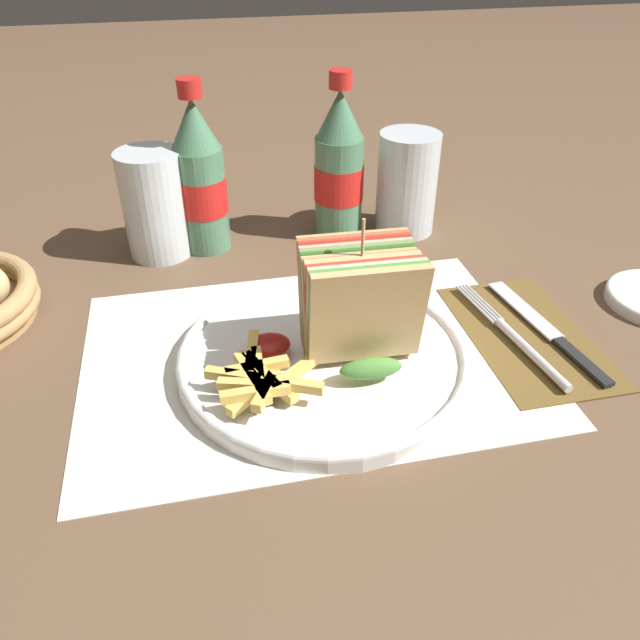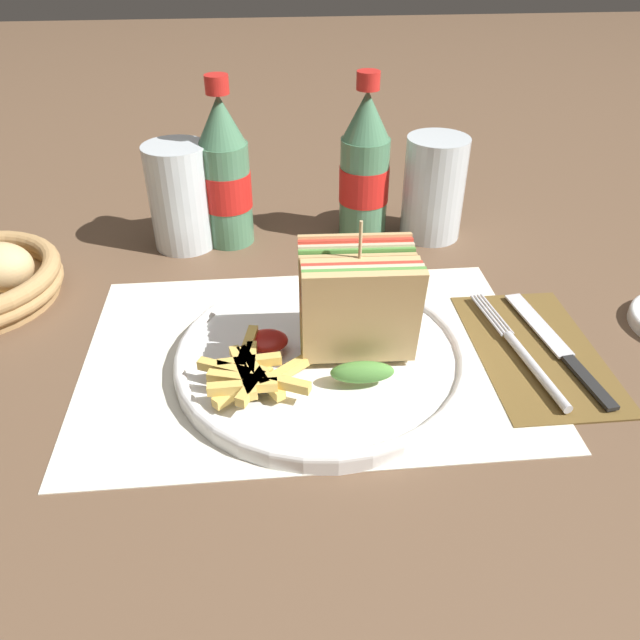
{
  "view_description": "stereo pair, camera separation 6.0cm",
  "coord_description": "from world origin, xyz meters",
  "px_view_note": "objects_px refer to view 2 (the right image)",
  "views": [
    {
      "loc": [
        -0.13,
        -0.46,
        0.38
      ],
      "look_at": [
        -0.02,
        0.02,
        0.04
      ],
      "focal_mm": 35.0,
      "sensor_mm": 36.0,
      "label": 1
    },
    {
      "loc": [
        -0.07,
        -0.47,
        0.38
      ],
      "look_at": [
        -0.02,
        0.02,
        0.04
      ],
      "focal_mm": 35.0,
      "sensor_mm": 36.0,
      "label": 2
    }
  ],
  "objects_px": {
    "fork": "(526,357)",
    "knife": "(558,347)",
    "glass_far": "(181,204)",
    "coke_bottle_near": "(225,175)",
    "glass_near": "(433,194)",
    "club_sandwich": "(358,308)",
    "plate_main": "(322,357)",
    "coke_bottle_far": "(364,170)"
  },
  "relations": [
    {
      "from": "fork",
      "to": "knife",
      "type": "distance_m",
      "value": 0.04
    },
    {
      "from": "glass_far",
      "to": "coke_bottle_near",
      "type": "bearing_deg",
      "value": 5.13
    },
    {
      "from": "knife",
      "to": "glass_near",
      "type": "bearing_deg",
      "value": 96.87
    },
    {
      "from": "coke_bottle_near",
      "to": "club_sandwich",
      "type": "bearing_deg",
      "value": -65.51
    },
    {
      "from": "plate_main",
      "to": "knife",
      "type": "bearing_deg",
      "value": 0.1
    },
    {
      "from": "fork",
      "to": "coke_bottle_far",
      "type": "distance_m",
      "value": 0.32
    },
    {
      "from": "fork",
      "to": "knife",
      "type": "xyz_separation_m",
      "value": [
        0.04,
        0.02,
        -0.0
      ]
    },
    {
      "from": "coke_bottle_near",
      "to": "fork",
      "type": "bearing_deg",
      "value": -44.65
    },
    {
      "from": "club_sandwich",
      "to": "knife",
      "type": "height_order",
      "value": "club_sandwich"
    },
    {
      "from": "coke_bottle_far",
      "to": "knife",
      "type": "bearing_deg",
      "value": -60.21
    },
    {
      "from": "knife",
      "to": "glass_near",
      "type": "xyz_separation_m",
      "value": [
        -0.07,
        0.26,
        0.05
      ]
    },
    {
      "from": "plate_main",
      "to": "fork",
      "type": "height_order",
      "value": "plate_main"
    },
    {
      "from": "fork",
      "to": "glass_near",
      "type": "bearing_deg",
      "value": 88.24
    },
    {
      "from": "club_sandwich",
      "to": "coke_bottle_near",
      "type": "height_order",
      "value": "coke_bottle_near"
    },
    {
      "from": "fork",
      "to": "coke_bottle_near",
      "type": "height_order",
      "value": "coke_bottle_near"
    },
    {
      "from": "knife",
      "to": "coke_bottle_near",
      "type": "height_order",
      "value": "coke_bottle_near"
    },
    {
      "from": "knife",
      "to": "glass_far",
      "type": "height_order",
      "value": "glass_far"
    },
    {
      "from": "coke_bottle_near",
      "to": "knife",
      "type": "bearing_deg",
      "value": -39.4
    },
    {
      "from": "coke_bottle_near",
      "to": "coke_bottle_far",
      "type": "xyz_separation_m",
      "value": [
        0.17,
        0.0,
        0.0
      ]
    },
    {
      "from": "plate_main",
      "to": "glass_far",
      "type": "relative_size",
      "value": 2.15
    },
    {
      "from": "knife",
      "to": "coke_bottle_far",
      "type": "height_order",
      "value": "coke_bottle_far"
    },
    {
      "from": "club_sandwich",
      "to": "glass_near",
      "type": "height_order",
      "value": "club_sandwich"
    },
    {
      "from": "club_sandwich",
      "to": "coke_bottle_far",
      "type": "distance_m",
      "value": 0.29
    },
    {
      "from": "club_sandwich",
      "to": "fork",
      "type": "height_order",
      "value": "club_sandwich"
    },
    {
      "from": "plate_main",
      "to": "fork",
      "type": "distance_m",
      "value": 0.2
    },
    {
      "from": "club_sandwich",
      "to": "coke_bottle_far",
      "type": "bearing_deg",
      "value": 80.33
    },
    {
      "from": "glass_far",
      "to": "knife",
      "type": "bearing_deg",
      "value": -34.51
    },
    {
      "from": "club_sandwich",
      "to": "coke_bottle_far",
      "type": "height_order",
      "value": "coke_bottle_far"
    },
    {
      "from": "club_sandwich",
      "to": "coke_bottle_near",
      "type": "xyz_separation_m",
      "value": [
        -0.13,
        0.28,
        0.02
      ]
    },
    {
      "from": "coke_bottle_near",
      "to": "glass_near",
      "type": "relative_size",
      "value": 1.59
    },
    {
      "from": "plate_main",
      "to": "glass_far",
      "type": "distance_m",
      "value": 0.31
    },
    {
      "from": "plate_main",
      "to": "knife",
      "type": "xyz_separation_m",
      "value": [
        0.24,
        0.0,
        -0.0
      ]
    },
    {
      "from": "fork",
      "to": "glass_far",
      "type": "bearing_deg",
      "value": 133.49
    },
    {
      "from": "plate_main",
      "to": "knife",
      "type": "distance_m",
      "value": 0.24
    },
    {
      "from": "knife",
      "to": "glass_near",
      "type": "height_order",
      "value": "glass_near"
    },
    {
      "from": "fork",
      "to": "coke_bottle_near",
      "type": "relative_size",
      "value": 0.91
    },
    {
      "from": "knife",
      "to": "plate_main",
      "type": "bearing_deg",
      "value": 172.65
    },
    {
      "from": "coke_bottle_far",
      "to": "club_sandwich",
      "type": "bearing_deg",
      "value": -99.67
    },
    {
      "from": "club_sandwich",
      "to": "coke_bottle_near",
      "type": "distance_m",
      "value": 0.31
    },
    {
      "from": "knife",
      "to": "coke_bottle_near",
      "type": "xyz_separation_m",
      "value": [
        -0.33,
        0.27,
        0.08
      ]
    },
    {
      "from": "glass_far",
      "to": "plate_main",
      "type": "bearing_deg",
      "value": -60.4
    },
    {
      "from": "coke_bottle_near",
      "to": "glass_far",
      "type": "xyz_separation_m",
      "value": [
        -0.06,
        -0.01,
        -0.03
      ]
    }
  ]
}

